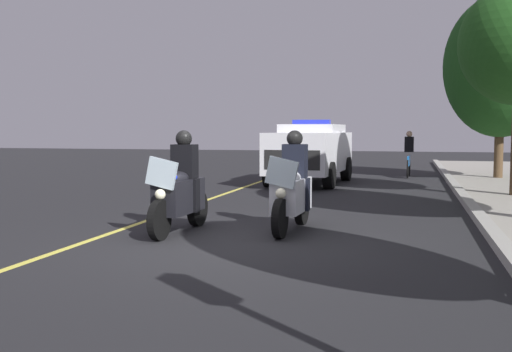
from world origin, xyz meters
name	(u,v)px	position (x,y,z in m)	size (l,w,h in m)	color
ground_plane	(232,241)	(0.00, 0.00, 0.00)	(80.00, 80.00, 0.00)	black
curb_strip	(505,249)	(0.00, 3.97, 0.07)	(48.00, 0.24, 0.15)	#9E9B93
lane_stripe_center	(107,234)	(0.00, -2.15, 0.00)	(48.00, 0.12, 0.01)	#E0D14C
police_motorcycle_lead_left	(180,191)	(-0.49, -1.06, 0.70)	(2.14, 0.60, 1.72)	black
police_motorcycle_lead_right	(292,190)	(-1.12, 0.73, 0.70)	(2.14, 0.60, 1.72)	black
police_suv	(311,151)	(-10.06, -0.41, 1.07)	(5.00, 2.29, 2.05)	silver
cyclist_background	(409,154)	(-13.61, 2.63, 0.84)	(1.76, 0.33, 1.69)	black
tree_behind_suv	(501,66)	(-12.87, 5.60, 3.88)	(3.79, 3.79, 6.20)	#4C3823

